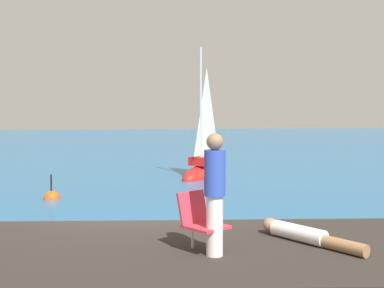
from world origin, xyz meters
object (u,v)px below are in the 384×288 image
at_px(sailboat_near, 204,169).
at_px(marker_buoy, 52,199).
at_px(beach_chair, 200,219).
at_px(person_standing, 215,191).
at_px(person_sunbather, 306,235).

relative_size(sailboat_near, marker_buoy, 5.78).
xyz_separation_m(beach_chair, marker_buoy, (-3.38, 10.58, -1.51)).
height_order(person_standing, marker_buoy, person_standing).
bearing_deg(person_standing, marker_buoy, -161.74).
xyz_separation_m(sailboat_near, beach_chair, (-2.86, -15.35, 1.16)).
distance_m(person_standing, beach_chair, 0.52).
bearing_deg(sailboat_near, person_standing, 29.23).
xyz_separation_m(person_sunbather, beach_chair, (-1.59, -0.14, 0.33)).
height_order(beach_chair, marker_buoy, beach_chair).
height_order(person_standing, beach_chair, person_standing).
relative_size(sailboat_near, person_standing, 4.03).
distance_m(sailboat_near, person_sunbather, 15.28).
bearing_deg(marker_buoy, sailboat_near, 37.40).
height_order(sailboat_near, person_standing, sailboat_near).
distance_m(person_standing, marker_buoy, 11.57).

